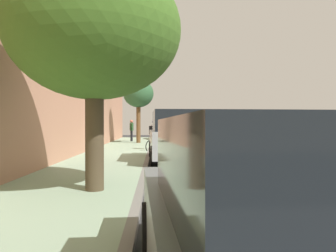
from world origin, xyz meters
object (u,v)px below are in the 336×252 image
Objects in this scene: parked_sedan_tan_nearest at (163,132)px; street_tree_near_cyclist at (138,94)px; parked_sedan_grey_mid at (290,238)px; cyclist_with_backpack at (154,132)px; pedestrian_on_phone at (132,129)px; bicycle_at_curb at (158,146)px; parked_suv_silver_second at (175,136)px; street_tree_mid_block at (94,32)px.

parked_sedan_tan_nearest is 7.11m from street_tree_near_cyclist.
cyclist_with_backpack is at bearing -86.47° from parked_sedan_grey_mid.
cyclist_with_backpack is 0.38× the size of street_tree_near_cyclist.
parked_sedan_tan_nearest is at bearing -107.10° from street_tree_near_cyclist.
pedestrian_on_phone is (1.84, -8.36, 0.03)m from cyclist_with_backpack.
cyclist_with_backpack reaches higher than bicycle_at_curb.
parked_sedan_tan_nearest is at bearing -89.67° from parked_suv_silver_second.
street_tree_mid_block reaches higher than cyclist_with_backpack.
parked_sedan_tan_nearest is 2.54× the size of cyclist_with_backpack.
street_tree_mid_block is 2.74× the size of pedestrian_on_phone.
parked_sedan_grey_mid is (-0.19, 27.45, 0.00)m from parked_sedan_tan_nearest.
street_tree_near_cyclist is at bearing -79.29° from cyclist_with_backpack.
pedestrian_on_phone is at bearing -83.27° from parked_sedan_grey_mid.
street_tree_near_cyclist is 16.71m from street_tree_mid_block.
bicycle_at_curb is at bearing 103.11° from pedestrian_on_phone.
parked_sedan_tan_nearest is 0.93× the size of parked_suv_silver_second.
cyclist_with_backpack is 0.37× the size of street_tree_mid_block.
parked_sedan_grey_mid is 3.40× the size of bicycle_at_curb.
parked_sedan_tan_nearest is at bearing -93.39° from cyclist_with_backpack.
cyclist_with_backpack is at bearing -63.67° from bicycle_at_curb.
street_tree_near_cyclist reaches higher than parked_sedan_tan_nearest.
parked_sedan_tan_nearest is at bearing -92.33° from bicycle_at_curb.
pedestrian_on_phone reaches higher than parked_sedan_grey_mid.
cyclist_with_backpack is 6.82m from street_tree_near_cyclist.
street_tree_mid_block reaches higher than street_tree_near_cyclist.
bicycle_at_curb is 0.78× the size of pedestrian_on_phone.
street_tree_mid_block is at bearing 92.01° from pedestrian_on_phone.
parked_suv_silver_second reaches higher than pedestrian_on_phone.
bicycle_at_curb is 0.28× the size of street_tree_mid_block.
parked_suv_silver_second is 10.12m from parked_sedan_grey_mid.
parked_sedan_grey_mid is at bearing 95.64° from street_tree_near_cyclist.
parked_sedan_grey_mid is (-0.09, 10.12, -0.27)m from parked_suv_silver_second.
bicycle_at_curb is at bearing 87.67° from parked_sedan_tan_nearest.
street_tree_near_cyclist is (1.91, 6.19, 2.92)m from parked_sedan_tan_nearest.
parked_sedan_grey_mid is 0.96× the size of street_tree_mid_block.
street_tree_near_cyclist reaches higher than cyclist_with_backpack.
street_tree_near_cyclist is (2.10, -21.26, 2.92)m from parked_sedan_grey_mid.
parked_sedan_grey_mid is 21.56m from street_tree_near_cyclist.
parked_sedan_grey_mid is 2.64× the size of pedestrian_on_phone.
parked_suv_silver_second is 13.58m from pedestrian_on_phone.
cyclist_with_backpack is (0.83, -4.95, 0.04)m from parked_suv_silver_second.
pedestrian_on_phone reaches higher than parked_sedan_tan_nearest.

